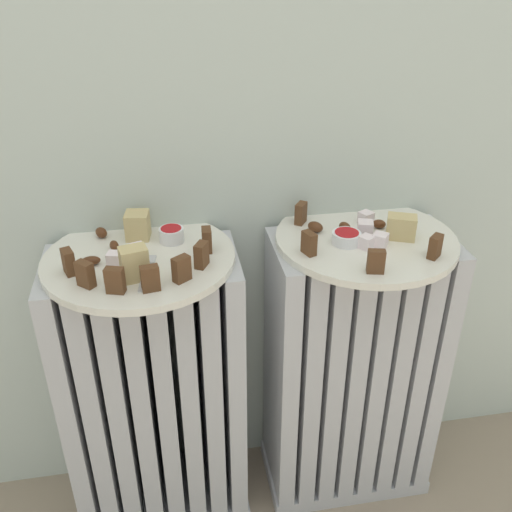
# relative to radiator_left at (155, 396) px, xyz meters

# --- Properties ---
(radiator_left) EXTENTS (0.32, 0.17, 0.56)m
(radiator_left) POSITION_rel_radiator_left_xyz_m (0.00, 0.00, 0.00)
(radiator_left) COLOR #B2B2B7
(radiator_left) RESTS_ON ground_plane
(radiator_right) EXTENTS (0.32, 0.17, 0.56)m
(radiator_right) POSITION_rel_radiator_left_xyz_m (0.38, 0.00, 0.00)
(radiator_right) COLOR #B2B2B7
(radiator_right) RESTS_ON ground_plane
(plate_left) EXTENTS (0.30, 0.30, 0.01)m
(plate_left) POSITION_rel_radiator_left_xyz_m (0.00, -0.00, 0.29)
(plate_left) COLOR silver
(plate_left) RESTS_ON radiator_left
(plate_right) EXTENTS (0.30, 0.30, 0.01)m
(plate_right) POSITION_rel_radiator_left_xyz_m (0.38, -0.00, 0.29)
(plate_right) COLOR silver
(plate_right) RESTS_ON radiator_right
(dark_cake_slice_left_0) EXTENTS (0.02, 0.03, 0.04)m
(dark_cake_slice_left_0) POSITION_rel_radiator_left_xyz_m (-0.10, -0.04, 0.32)
(dark_cake_slice_left_0) COLOR #56351E
(dark_cake_slice_left_0) RESTS_ON plate_left
(dark_cake_slice_left_1) EXTENTS (0.03, 0.03, 0.04)m
(dark_cake_slice_left_1) POSITION_rel_radiator_left_xyz_m (-0.07, -0.08, 0.32)
(dark_cake_slice_left_1) COLOR #56351E
(dark_cake_slice_left_1) RESTS_ON plate_left
(dark_cake_slice_left_2) EXTENTS (0.03, 0.02, 0.04)m
(dark_cake_slice_left_2) POSITION_rel_radiator_left_xyz_m (-0.03, -0.10, 0.32)
(dark_cake_slice_left_2) COLOR #56351E
(dark_cake_slice_left_2) RESTS_ON plate_left
(dark_cake_slice_left_3) EXTENTS (0.03, 0.02, 0.04)m
(dark_cake_slice_left_3) POSITION_rel_radiator_left_xyz_m (0.02, -0.11, 0.32)
(dark_cake_slice_left_3) COLOR #56351E
(dark_cake_slice_left_3) RESTS_ON plate_left
(dark_cake_slice_left_4) EXTENTS (0.03, 0.03, 0.04)m
(dark_cake_slice_left_4) POSITION_rel_radiator_left_xyz_m (0.06, -0.09, 0.32)
(dark_cake_slice_left_4) COLOR #56351E
(dark_cake_slice_left_4) RESTS_ON plate_left
(dark_cake_slice_left_5) EXTENTS (0.03, 0.03, 0.04)m
(dark_cake_slice_left_5) POSITION_rel_radiator_left_xyz_m (0.09, -0.05, 0.32)
(dark_cake_slice_left_5) COLOR #56351E
(dark_cake_slice_left_5) RESTS_ON plate_left
(dark_cake_slice_left_6) EXTENTS (0.02, 0.03, 0.04)m
(dark_cake_slice_left_6) POSITION_rel_radiator_left_xyz_m (0.11, -0.00, 0.32)
(dark_cake_slice_left_6) COLOR #56351E
(dark_cake_slice_left_6) RESTS_ON plate_left
(marble_cake_slice_left_0) EXTENTS (0.04, 0.04, 0.04)m
(marble_cake_slice_left_0) POSITION_rel_radiator_left_xyz_m (-0.00, 0.06, 0.32)
(marble_cake_slice_left_0) COLOR tan
(marble_cake_slice_left_0) RESTS_ON plate_left
(marble_cake_slice_left_1) EXTENTS (0.04, 0.04, 0.05)m
(marble_cake_slice_left_1) POSITION_rel_radiator_left_xyz_m (-0.00, -0.07, 0.32)
(marble_cake_slice_left_1) COLOR tan
(marble_cake_slice_left_1) RESTS_ON plate_left
(turkish_delight_left_0) EXTENTS (0.02, 0.02, 0.02)m
(turkish_delight_left_0) POSITION_rel_radiator_left_xyz_m (-0.04, -0.02, 0.31)
(turkish_delight_left_0) COLOR white
(turkish_delight_left_0) RESTS_ON plate_left
(turkish_delight_left_1) EXTENTS (0.02, 0.02, 0.02)m
(turkish_delight_left_1) POSITION_rel_radiator_left_xyz_m (-0.00, -0.00, 0.31)
(turkish_delight_left_1) COLOR white
(turkish_delight_left_1) RESTS_ON plate_left
(medjool_date_left_0) EXTENTS (0.03, 0.03, 0.02)m
(medjool_date_left_0) POSITION_rel_radiator_left_xyz_m (-0.06, 0.07, 0.31)
(medjool_date_left_0) COLOR #4C2814
(medjool_date_left_0) RESTS_ON plate_left
(medjool_date_left_1) EXTENTS (0.02, 0.03, 0.02)m
(medjool_date_left_1) POSITION_rel_radiator_left_xyz_m (-0.04, 0.02, 0.31)
(medjool_date_left_1) COLOR #4C2814
(medjool_date_left_1) RESTS_ON plate_left
(medjool_date_left_2) EXTENTS (0.03, 0.02, 0.01)m
(medjool_date_left_2) POSITION_rel_radiator_left_xyz_m (-0.07, -0.02, 0.31)
(medjool_date_left_2) COLOR #4C2814
(medjool_date_left_2) RESTS_ON plate_left
(jam_bowl_left) EXTENTS (0.04, 0.04, 0.02)m
(jam_bowl_left) POSITION_rel_radiator_left_xyz_m (0.05, 0.04, 0.31)
(jam_bowl_left) COLOR white
(jam_bowl_left) RESTS_ON plate_left
(dark_cake_slice_right_0) EXTENTS (0.03, 0.03, 0.04)m
(dark_cake_slice_right_0) POSITION_rel_radiator_left_xyz_m (0.28, 0.07, 0.32)
(dark_cake_slice_right_0) COLOR #56351E
(dark_cake_slice_right_0) RESTS_ON plate_right
(dark_cake_slice_right_1) EXTENTS (0.02, 0.03, 0.04)m
(dark_cake_slice_right_1) POSITION_rel_radiator_left_xyz_m (0.27, -0.04, 0.32)
(dark_cake_slice_right_1) COLOR #56351E
(dark_cake_slice_right_1) RESTS_ON plate_right
(dark_cake_slice_right_2) EXTENTS (0.03, 0.02, 0.04)m
(dark_cake_slice_right_2) POSITION_rel_radiator_left_xyz_m (0.35, -0.12, 0.32)
(dark_cake_slice_right_2) COLOR #56351E
(dark_cake_slice_right_2) RESTS_ON plate_right
(dark_cake_slice_right_3) EXTENTS (0.03, 0.03, 0.04)m
(dark_cake_slice_right_3) POSITION_rel_radiator_left_xyz_m (0.46, -0.09, 0.32)
(dark_cake_slice_right_3) COLOR #56351E
(dark_cake_slice_right_3) RESTS_ON plate_right
(marble_cake_slice_right_0) EXTENTS (0.06, 0.05, 0.04)m
(marble_cake_slice_right_0) POSITION_rel_radiator_left_xyz_m (0.43, -0.02, 0.32)
(marble_cake_slice_right_0) COLOR tan
(marble_cake_slice_right_0) RESTS_ON plate_right
(turkish_delight_right_0) EXTENTS (0.03, 0.03, 0.02)m
(turkish_delight_right_0) POSITION_rel_radiator_left_xyz_m (0.38, -0.04, 0.31)
(turkish_delight_right_0) COLOR white
(turkish_delight_right_0) RESTS_ON plate_right
(turkish_delight_right_1) EXTENTS (0.03, 0.03, 0.03)m
(turkish_delight_right_1) POSITION_rel_radiator_left_xyz_m (0.37, 0.00, 0.31)
(turkish_delight_right_1) COLOR white
(turkish_delight_right_1) RESTS_ON plate_right
(turkish_delight_right_2) EXTENTS (0.03, 0.03, 0.02)m
(turkish_delight_right_2) POSITION_rel_radiator_left_xyz_m (0.39, 0.05, 0.31)
(turkish_delight_right_2) COLOR white
(turkish_delight_right_2) RESTS_ON plate_right
(turkish_delight_right_3) EXTENTS (0.03, 0.03, 0.02)m
(turkish_delight_right_3) POSITION_rel_radiator_left_xyz_m (0.36, -0.04, 0.31)
(turkish_delight_right_3) COLOR white
(turkish_delight_right_3) RESTS_ON plate_right
(medjool_date_right_0) EXTENTS (0.02, 0.03, 0.02)m
(medjool_date_right_0) POSITION_rel_radiator_left_xyz_m (0.34, 0.02, 0.31)
(medjool_date_right_0) COLOR #4C2814
(medjool_date_right_0) RESTS_ON plate_right
(medjool_date_right_1) EXTENTS (0.03, 0.03, 0.02)m
(medjool_date_right_1) POSITION_rel_radiator_left_xyz_m (0.41, 0.03, 0.31)
(medjool_date_right_1) COLOR #4C2814
(medjool_date_right_1) RESTS_ON plate_right
(medjool_date_right_2) EXTENTS (0.03, 0.03, 0.02)m
(medjool_date_right_2) POSITION_rel_radiator_left_xyz_m (0.30, 0.03, 0.31)
(medjool_date_right_2) COLOR #4C2814
(medjool_date_right_2) RESTS_ON plate_right
(jam_bowl_right) EXTENTS (0.05, 0.05, 0.02)m
(jam_bowl_right) POSITION_rel_radiator_left_xyz_m (0.33, -0.02, 0.31)
(jam_bowl_right) COLOR white
(jam_bowl_right) RESTS_ON plate_right
(fork) EXTENTS (0.03, 0.10, 0.00)m
(fork) POSITION_rel_radiator_left_xyz_m (0.01, -0.05, 0.30)
(fork) COLOR #B7B7BC
(fork) RESTS_ON plate_left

